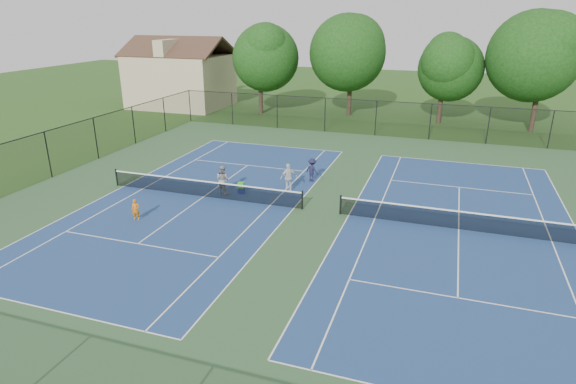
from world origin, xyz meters
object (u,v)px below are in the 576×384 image
(clapboard_house, at_px, (181,78))
(bystander_a, at_px, (289,178))
(bystander_b, at_px, (312,170))
(tree_back_a, at_px, (260,54))
(ball_hopper, at_px, (241,185))
(instructor, at_px, (223,180))
(tree_back_c, at_px, (445,65))
(tree_back_d, at_px, (545,52))
(ball_crate, at_px, (241,191))
(tree_back_b, at_px, (352,49))
(child_player, at_px, (136,210))

(clapboard_house, xyz_separation_m, bystander_a, (20.37, -22.63, -2.22))
(clapboard_house, xyz_separation_m, bystander_b, (21.17, -20.35, -2.35))
(tree_back_a, height_order, ball_hopper, tree_back_a)
(instructor, bearing_deg, ball_hopper, -142.56)
(bystander_a, height_order, ball_hopper, bystander_a)
(tree_back_c, xyz_separation_m, ball_hopper, (-10.18, -23.79, -4.98))
(tree_back_d, relative_size, ball_crate, 27.60)
(ball_crate, xyz_separation_m, ball_hopper, (0.00, 0.00, 0.34))
(bystander_b, relative_size, ball_hopper, 4.07)
(tree_back_b, distance_m, instructor, 25.92)
(tree_back_d, distance_m, child_player, 36.03)
(tree_back_c, height_order, child_player, tree_back_c)
(tree_back_b, distance_m, ball_hopper, 25.56)
(tree_back_a, height_order, child_player, tree_back_a)
(tree_back_c, xyz_separation_m, clapboard_house, (-28.00, -0.00, -2.39))
(clapboard_house, xyz_separation_m, instructor, (16.84, -24.19, -2.22))
(instructor, distance_m, ball_crate, 1.28)
(bystander_a, bearing_deg, child_player, 7.77)
(bystander_b, bearing_deg, tree_back_b, -59.52)
(tree_back_b, height_order, clapboard_house, tree_back_b)
(clapboard_house, distance_m, bystander_a, 30.53)
(bystander_b, distance_m, ball_crate, 4.83)
(tree_back_b, relative_size, clapboard_house, 0.93)
(clapboard_house, bearing_deg, tree_back_c, 0.00)
(bystander_b, bearing_deg, tree_back_c, -83.87)
(bystander_a, distance_m, ball_crate, 2.89)
(tree_back_c, relative_size, instructor, 4.82)
(tree_back_b, distance_m, ball_crate, 25.64)
(clapboard_house, height_order, child_player, clapboard_house)
(ball_crate, bearing_deg, tree_back_c, 66.84)
(tree_back_a, xyz_separation_m, child_player, (4.31, -28.09, -5.47))
(tree_back_c, height_order, bystander_b, tree_back_c)
(ball_crate, bearing_deg, child_player, -123.55)
(tree_back_c, distance_m, tree_back_d, 8.17)
(tree_back_a, distance_m, tree_back_d, 26.01)
(tree_back_b, relative_size, tree_back_c, 1.19)
(bystander_b, height_order, ball_crate, bystander_b)
(child_player, bearing_deg, bystander_a, 28.75)
(bystander_a, distance_m, ball_hopper, 2.83)
(tree_back_c, distance_m, bystander_b, 21.99)
(ball_hopper, bearing_deg, tree_back_b, 87.28)
(tree_back_c, height_order, tree_back_d, tree_back_d)
(clapboard_house, relative_size, ball_hopper, 29.61)
(tree_back_b, distance_m, tree_back_d, 17.12)
(bystander_b, bearing_deg, bystander_a, 95.46)
(bystander_a, bearing_deg, tree_back_c, -147.69)
(tree_back_d, distance_m, bystander_a, 27.34)
(tree_back_d, relative_size, bystander_b, 6.98)
(tree_back_a, bearing_deg, child_player, -81.27)
(tree_back_a, xyz_separation_m, tree_back_c, (18.00, 1.00, -0.56))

